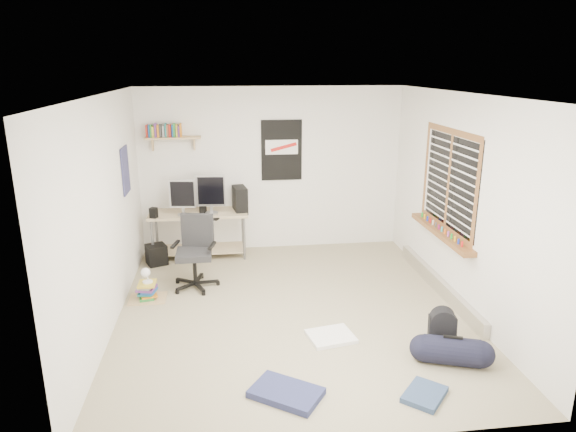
{
  "coord_description": "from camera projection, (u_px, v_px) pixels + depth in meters",
  "views": [
    {
      "loc": [
        -0.73,
        -5.47,
        2.79
      ],
      "look_at": [
        -0.01,
        0.21,
        1.1
      ],
      "focal_mm": 32.0,
      "sensor_mm": 36.0,
      "label": 1
    }
  ],
  "objects": [
    {
      "name": "floor",
      "position": [
        291.0,
        311.0,
        6.08
      ],
      "size": [
        4.0,
        4.5,
        0.01
      ],
      "primitive_type": "cube",
      "color": "gray",
      "rests_on": "ground"
    },
    {
      "name": "ceiling",
      "position": [
        291.0,
        94.0,
        5.38
      ],
      "size": [
        4.0,
        4.5,
        0.01
      ],
      "primitive_type": "cube",
      "color": "white",
      "rests_on": "ground"
    },
    {
      "name": "back_wall",
      "position": [
        272.0,
        170.0,
        7.88
      ],
      "size": [
        4.0,
        0.01,
        2.5
      ],
      "primitive_type": "cube",
      "color": "silver",
      "rests_on": "ground"
    },
    {
      "name": "left_wall",
      "position": [
        106.0,
        215.0,
        5.49
      ],
      "size": [
        0.01,
        4.5,
        2.5
      ],
      "primitive_type": "cube",
      "color": "silver",
      "rests_on": "ground"
    },
    {
      "name": "right_wall",
      "position": [
        462.0,
        203.0,
        5.97
      ],
      "size": [
        0.01,
        4.5,
        2.5
      ],
      "primitive_type": "cube",
      "color": "silver",
      "rests_on": "ground"
    },
    {
      "name": "desk",
      "position": [
        199.0,
        232.0,
        7.75
      ],
      "size": [
        1.47,
        0.68,
        0.66
      ],
      "primitive_type": "cube",
      "rotation": [
        0.0,
        0.0,
        0.03
      ],
      "color": "tan",
      "rests_on": "floor"
    },
    {
      "name": "monitor_left",
      "position": [
        183.0,
        204.0,
        7.4
      ],
      "size": [
        0.38,
        0.14,
        0.41
      ],
      "primitive_type": "cube",
      "rotation": [
        0.0,
        0.0,
        -0.13
      ],
      "color": "#9D9EA2",
      "rests_on": "desk"
    },
    {
      "name": "monitor_right",
      "position": [
        211.0,
        201.0,
        7.49
      ],
      "size": [
        0.43,
        0.15,
        0.46
      ],
      "primitive_type": "cube",
      "rotation": [
        0.0,
        0.0,
        -0.1
      ],
      "color": "#A6A7AB",
      "rests_on": "desk"
    },
    {
      "name": "pc_tower",
      "position": [
        240.0,
        200.0,
        7.68
      ],
      "size": [
        0.23,
        0.4,
        0.39
      ],
      "primitive_type": "cube",
      "rotation": [
        0.0,
        0.0,
        0.15
      ],
      "color": "black",
      "rests_on": "desk"
    },
    {
      "name": "keyboard",
      "position": [
        206.0,
        218.0,
        7.43
      ],
      "size": [
        0.44,
        0.31,
        0.02
      ],
      "primitive_type": "cube",
      "rotation": [
        0.0,
        0.0,
        -0.43
      ],
      "color": "black",
      "rests_on": "desk"
    },
    {
      "name": "speaker_left",
      "position": [
        154.0,
        214.0,
        7.32
      ],
      "size": [
        0.12,
        0.12,
        0.18
      ],
      "primitive_type": "cube",
      "rotation": [
        0.0,
        0.0,
        -0.44
      ],
      "color": "black",
      "rests_on": "desk"
    },
    {
      "name": "speaker_right",
      "position": [
        203.0,
        209.0,
        7.58
      ],
      "size": [
        0.11,
        0.11,
        0.18
      ],
      "primitive_type": "cube",
      "rotation": [
        0.0,
        0.0,
        -0.2
      ],
      "color": "black",
      "rests_on": "desk"
    },
    {
      "name": "office_chair",
      "position": [
        194.0,
        252.0,
        6.59
      ],
      "size": [
        0.75,
        0.75,
        0.95
      ],
      "primitive_type": "cube",
      "rotation": [
        0.0,
        0.0,
        -0.24
      ],
      "color": "#252528",
      "rests_on": "floor"
    },
    {
      "name": "wall_shelf",
      "position": [
        173.0,
        138.0,
        7.44
      ],
      "size": [
        0.8,
        0.22,
        0.24
      ],
      "primitive_type": "cube",
      "color": "tan",
      "rests_on": "back_wall"
    },
    {
      "name": "poster_back_wall",
      "position": [
        282.0,
        150.0,
        7.79
      ],
      "size": [
        0.62,
        0.03,
        0.92
      ],
      "primitive_type": "cube",
      "color": "black",
      "rests_on": "back_wall"
    },
    {
      "name": "poster_left_wall",
      "position": [
        125.0,
        170.0,
        6.56
      ],
      "size": [
        0.02,
        0.42,
        0.6
      ],
      "primitive_type": "cube",
      "color": "navy",
      "rests_on": "left_wall"
    },
    {
      "name": "window",
      "position": [
        448.0,
        181.0,
        6.2
      ],
      "size": [
        0.1,
        1.5,
        1.26
      ],
      "primitive_type": "cube",
      "color": "brown",
      "rests_on": "right_wall"
    },
    {
      "name": "baseboard_heater",
      "position": [
        439.0,
        284.0,
        6.58
      ],
      "size": [
        0.08,
        2.5,
        0.18
      ],
      "primitive_type": "cube",
      "color": "#B7B2A8",
      "rests_on": "floor"
    },
    {
      "name": "backpack",
      "position": [
        442.0,
        333.0,
        5.16
      ],
      "size": [
        0.31,
        0.28,
        0.35
      ],
      "primitive_type": "cube",
      "rotation": [
        0.0,
        0.0,
        -0.28
      ],
      "color": "black",
      "rests_on": "floor"
    },
    {
      "name": "duffel_bag",
      "position": [
        452.0,
        351.0,
        4.96
      ],
      "size": [
        0.35,
        0.35,
        0.54
      ],
      "primitive_type": "cylinder",
      "rotation": [
        0.0,
        0.0,
        -0.34
      ],
      "color": "black",
      "rests_on": "floor"
    },
    {
      "name": "tshirt",
      "position": [
        331.0,
        336.0,
        5.45
      ],
      "size": [
        0.53,
        0.48,
        0.04
      ],
      "primitive_type": "cube",
      "rotation": [
        0.0,
        0.0,
        0.19
      ],
      "color": "white",
      "rests_on": "floor"
    },
    {
      "name": "jeans_a",
      "position": [
        286.0,
        393.0,
        4.5
      ],
      "size": [
        0.71,
        0.66,
        0.07
      ],
      "primitive_type": "cube",
      "rotation": [
        0.0,
        0.0,
        -0.61
      ],
      "color": "navy",
      "rests_on": "floor"
    },
    {
      "name": "jeans_b",
      "position": [
        425.0,
        394.0,
        4.48
      ],
      "size": [
        0.49,
        0.5,
        0.05
      ],
      "primitive_type": "cube",
      "rotation": [
        0.0,
        0.0,
        0.85
      ],
      "color": "navy",
      "rests_on": "floor"
    },
    {
      "name": "book_stack",
      "position": [
        147.0,
        288.0,
        6.33
      ],
      "size": [
        0.58,
        0.53,
        0.32
      ],
      "primitive_type": "cube",
      "rotation": [
        0.0,
        0.0,
        0.4
      ],
      "color": "brown",
      "rests_on": "floor"
    },
    {
      "name": "desk_lamp",
      "position": [
        147.0,
        271.0,
        6.25
      ],
      "size": [
        0.2,
        0.24,
        0.21
      ],
      "primitive_type": "cube",
      "rotation": [
        0.0,
        0.0,
        -0.4
      ],
      "color": "white",
      "rests_on": "book_stack"
    },
    {
      "name": "subwoofer",
      "position": [
        157.0,
        255.0,
        7.46
      ],
      "size": [
        0.35,
        0.35,
        0.3
      ],
      "primitive_type": "cube",
      "rotation": [
        0.0,
        0.0,
        0.39
      ],
      "color": "black",
      "rests_on": "floor"
    }
  ]
}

